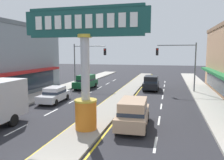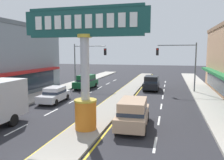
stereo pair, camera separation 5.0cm
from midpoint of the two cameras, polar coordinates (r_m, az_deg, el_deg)
median_strip at (r=25.91m, az=3.23°, el=-3.81°), size 2.32×52.00×0.14m
sidewalk_left at (r=27.44m, az=-16.85°, el=-3.44°), size 2.85×60.00×0.18m
sidewalk_right at (r=23.80m, az=24.50°, el=-5.40°), size 2.85×60.00×0.18m
lane_markings at (r=24.62m, az=2.59°, el=-4.54°), size 9.06×52.00×0.01m
district_sign at (r=13.72m, az=-6.96°, el=3.15°), size 7.95×1.43×7.63m
traffic_light_left_side at (r=31.34m, az=-6.71°, el=5.76°), size 4.86×0.46×6.20m
traffic_light_right_side at (r=28.58m, az=17.51°, el=5.34°), size 4.86×0.46×6.20m
suv_near_left_lane at (r=29.74m, az=10.28°, el=-0.69°), size 1.98×4.61×1.90m
suv_mid_left_lane at (r=30.66m, az=-6.73°, el=-0.39°), size 2.16×4.70×1.90m
sedan_far_left_oncoming at (r=22.95m, az=-14.71°, el=-3.65°), size 2.01×4.39×1.53m
suv_kerb_right at (r=14.94m, az=5.59°, el=-8.51°), size 2.11×4.67×1.90m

